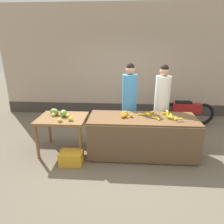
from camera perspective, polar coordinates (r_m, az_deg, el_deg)
name	(u,v)px	position (r m, az deg, el deg)	size (l,w,h in m)	color
ground_plane	(125,152)	(4.39, 3.75, -11.65)	(24.00, 24.00, 0.00)	#665B4C
market_wall_back	(126,63)	(6.40, 4.19, 13.95)	(8.02, 0.23, 3.40)	tan
fruit_stall_counter	(142,136)	(4.19, 8.65, -6.94)	(2.19, 0.83, 0.83)	brown
side_table_wooden	(63,122)	(4.28, -14.16, -2.77)	(0.99, 0.78, 0.79)	brown
banana_bunch_pile	(162,116)	(4.14, 14.41, -1.02)	(0.84, 0.55, 0.07)	gold
orange_pile	(125,114)	(4.05, 3.79, -0.72)	(0.25, 0.30, 0.09)	orange
mango_papaya_pile	(59,113)	(4.30, -15.01, -0.38)	(0.63, 0.62, 0.14)	#D5DC3C
vendor_woman_blue_shirt	(129,103)	(4.61, 5.03, 2.58)	(0.34, 0.34, 1.85)	#33333D
vendor_woman_white_shirt	(162,104)	(4.67, 14.18, 2.13)	(0.34, 0.34, 1.83)	#33333D
parked_motorcycle	(186,111)	(6.05, 20.68, 0.18)	(1.60, 0.18, 0.88)	black
produce_crate	(71,158)	(4.04, -11.69, -12.86)	(0.44, 0.32, 0.26)	gold
produce_sack	(102,126)	(4.96, -2.90, -4.05)	(0.36, 0.30, 0.58)	tan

